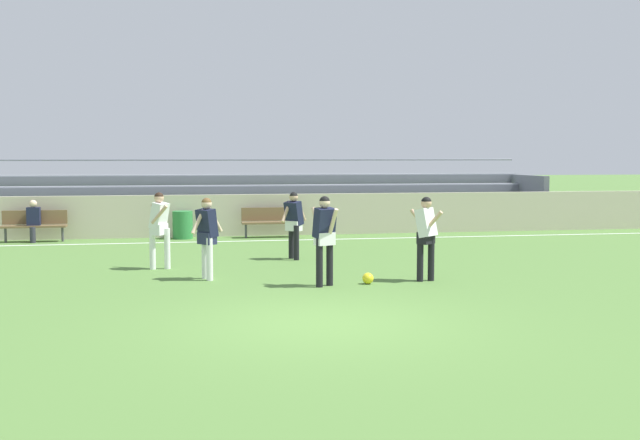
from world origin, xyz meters
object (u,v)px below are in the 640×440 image
Objects in this scene: player_dark_overlapping at (207,231)px; player_dark_deep_cover at (325,233)px; trash_bin at (183,225)px; player_dark_trailing_run at (294,220)px; spectator_seated at (33,218)px; soccer_ball at (368,278)px; bench_far_right at (34,223)px; player_white_dropping_back at (159,223)px; bench_far_left at (271,219)px; bleacher_stand at (185,200)px; player_white_challenging at (426,231)px.

player_dark_deep_cover is at bearing -28.95° from player_dark_overlapping.
trash_bin is 0.51× the size of player_dark_trailing_run.
player_dark_trailing_run reaches higher than spectator_seated.
player_dark_overlapping reaches higher than soccer_ball.
player_dark_deep_cover is (6.83, -8.87, 0.48)m from bench_far_right.
soccer_ball is (4.00, -2.71, -0.89)m from player_white_dropping_back.
bench_far_right reaches higher than soccer_ball.
bench_far_left is 8.82m from soccer_ball.
bleacher_stand is 8.21m from player_dark_trailing_run.
player_white_dropping_back is (3.70, -5.94, 0.30)m from spectator_seated.
player_dark_deep_cover is at bearing -41.88° from player_white_dropping_back.
bleacher_stand is 10.46m from player_dark_overlapping.
trash_bin is 0.48× the size of player_dark_deep_cover.
player_dark_deep_cover reaches higher than bench_far_left.
bleacher_stand is 111.80× the size of soccer_ball.
trash_bin is (-0.08, -2.71, -0.58)m from bleacher_stand.
player_dark_overlapping is at bearing 167.34° from player_white_challenging.
player_white_challenging is at bearing -61.55° from trash_bin.
bleacher_stand is 3.82m from bench_far_left.
player_white_dropping_back is at bearing -94.63° from trash_bin.
bench_far_left is 1.12× the size of player_dark_trailing_run.
player_dark_deep_cover is 1.06× the size of player_dark_trailing_run.
player_dark_deep_cover is 1.05× the size of player_dark_overlapping.
bench_far_left is (2.58, -2.78, -0.44)m from bleacher_stand.
player_white_challenging is 0.99× the size of player_white_dropping_back.
player_white_dropping_back is 4.92m from soccer_ball.
player_dark_trailing_run is at bearing -90.50° from bench_far_left.
bench_far_left is at bearing 89.89° from player_dark_deep_cover.
bench_far_right is 1.08× the size of player_white_challenging.
bench_far_right is at bearing 180.00° from bench_far_left.
player_dark_overlapping is at bearing -87.82° from bleacher_stand.
player_dark_deep_cover reaches higher than player_white_challenging.
trash_bin is 6.18m from player_white_dropping_back.
bench_far_right is 6.85m from bench_far_left.
bench_far_left is 2.66m from trash_bin.
player_white_challenging is at bearing -12.66° from player_dark_overlapping.
player_white_challenging reaches higher than soccer_ball.
player_dark_overlapping reaches higher than bench_far_left.
spectator_seated is at bearing 136.33° from player_white_challenging.
bench_far_right is at bearing -178.96° from trash_bin.
player_white_dropping_back is 7.64× the size of soccer_ball.
player_dark_overlapping is at bearing -86.50° from trash_bin.
player_dark_trailing_run is at bearing -35.78° from spectator_seated.
bleacher_stand is 15.26× the size of player_dark_trailing_run.
player_dark_overlapping is 3.34m from soccer_ball.
bench_far_right is at bearing 121.43° from player_white_dropping_back.
player_white_challenging is at bearing -26.22° from player_white_dropping_back.
bench_far_right and bench_far_left have the same top height.
spectator_seated is 11.60m from soccer_ball.
bleacher_stand is 14.63× the size of player_white_dropping_back.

